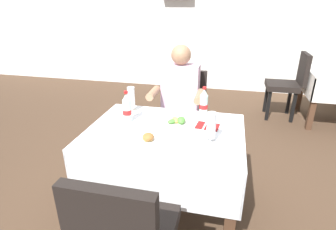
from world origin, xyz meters
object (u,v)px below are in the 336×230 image
beer_glass_left (211,127)px  cola_bottle_secondary (204,103)px  seated_diner_far (179,102)px  beer_glass_middle (131,99)px  plate_far_diner (177,122)px  chair_far_diner_seat (184,113)px  main_dining_table (165,150)px  background_chair_left (289,82)px  cola_bottle_primary (127,108)px  plate_near_camera (149,139)px  napkin_cutlery_set (207,126)px

beer_glass_left → cola_bottle_secondary: bearing=102.0°
seated_diner_far → beer_glass_middle: bearing=-129.1°
plate_far_diner → beer_glass_left: size_ratio=1.15×
chair_far_diner_seat → main_dining_table: bearing=-90.0°
seated_diner_far → cola_bottle_secondary: bearing=-53.1°
beer_glass_left → main_dining_table: bearing=162.4°
main_dining_table → background_chair_left: background_chair_left is taller
main_dining_table → cola_bottle_primary: (-0.33, 0.09, 0.28)m
beer_glass_middle → beer_glass_left: bearing=-29.7°
seated_diner_far → beer_glass_left: 0.92m
seated_diner_far → cola_bottle_primary: (-0.30, -0.63, 0.15)m
beer_glass_left → beer_glass_middle: size_ratio=1.00×
plate_near_camera → cola_bottle_secondary: bearing=60.2°
cola_bottle_secondary → background_chair_left: cola_bottle_secondary is taller
beer_glass_middle → napkin_cutlery_set: beer_glass_middle is taller
plate_near_camera → beer_glass_middle: (-0.30, 0.49, 0.09)m
napkin_cutlery_set → background_chair_left: background_chair_left is taller
cola_bottle_secondary → plate_far_diner: bearing=-129.2°
plate_far_diner → beer_glass_middle: (-0.43, 0.17, 0.09)m
chair_far_diner_seat → beer_glass_left: bearing=-69.8°
plate_near_camera → plate_far_diner: same height
seated_diner_far → plate_near_camera: seated_diner_far is taller
plate_far_diner → beer_glass_middle: beer_glass_middle is taller
cola_bottle_primary → cola_bottle_secondary: 0.63m
chair_far_diner_seat → plate_near_camera: size_ratio=3.96×
chair_far_diner_seat → napkin_cutlery_set: bearing=-66.4°
beer_glass_left → cola_bottle_secondary: 0.47m
plate_far_diner → napkin_cutlery_set: size_ratio=1.28×
main_dining_table → cola_bottle_secondary: bearing=54.9°
chair_far_diner_seat → napkin_cutlery_set: (0.30, -0.69, 0.20)m
cola_bottle_secondary → background_chair_left: bearing=62.1°
cola_bottle_primary → napkin_cutlery_set: bearing=4.1°
plate_far_diner → background_chair_left: background_chair_left is taller
chair_far_diner_seat → cola_bottle_secondary: (0.25, -0.47, 0.30)m
main_dining_table → seated_diner_far: seated_diner_far is taller
main_dining_table → beer_glass_left: bearing=-17.6°
plate_near_camera → cola_bottle_primary: cola_bottle_primary is taller
plate_far_diner → cola_bottle_primary: cola_bottle_primary is taller
napkin_cutlery_set → plate_far_diner: bearing=-179.3°
chair_far_diner_seat → cola_bottle_primary: 0.86m
beer_glass_left → napkin_cutlery_set: size_ratio=1.11×
main_dining_table → seated_diner_far: (-0.03, 0.71, 0.13)m
chair_far_diner_seat → beer_glass_left: size_ratio=4.48×
beer_glass_left → napkin_cutlery_set: 0.27m
main_dining_table → beer_glass_middle: (-0.37, 0.30, 0.28)m
plate_far_diner → beer_glass_left: (0.28, -0.24, 0.10)m
plate_far_diner → napkin_cutlery_set: (0.24, 0.00, -0.01)m
beer_glass_left → cola_bottle_primary: size_ratio=0.85×
plate_far_diner → seated_diner_far: bearing=99.0°
beer_glass_middle → cola_bottle_secondary: (0.61, 0.05, -0.00)m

